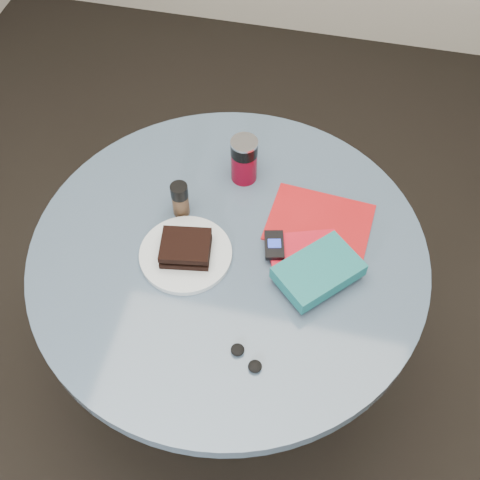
% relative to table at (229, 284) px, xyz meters
% --- Properties ---
extents(ground, '(4.00, 4.00, 0.00)m').
position_rel_table_xyz_m(ground, '(0.00, 0.00, -0.59)').
color(ground, black).
rests_on(ground, ground).
extents(table, '(1.00, 1.00, 0.75)m').
position_rel_table_xyz_m(table, '(0.00, 0.00, 0.00)').
color(table, black).
rests_on(table, ground).
extents(plate, '(0.30, 0.30, 0.01)m').
position_rel_table_xyz_m(plate, '(-0.10, -0.04, 0.17)').
color(plate, silver).
rests_on(plate, table).
extents(sandwich, '(0.13, 0.12, 0.04)m').
position_rel_table_xyz_m(sandwich, '(-0.10, -0.04, 0.20)').
color(sandwich, black).
rests_on(sandwich, plate).
extents(soda_can, '(0.09, 0.09, 0.13)m').
position_rel_table_xyz_m(soda_can, '(-0.01, 0.25, 0.23)').
color(soda_can, maroon).
rests_on(soda_can, table).
extents(pepper_grinder, '(0.05, 0.05, 0.10)m').
position_rel_table_xyz_m(pepper_grinder, '(-0.15, 0.09, 0.22)').
color(pepper_grinder, '#49311F').
rests_on(pepper_grinder, table).
extents(magazine, '(0.28, 0.22, 0.00)m').
position_rel_table_xyz_m(magazine, '(0.21, 0.13, 0.17)').
color(magazine, maroon).
rests_on(magazine, table).
extents(red_book, '(0.20, 0.16, 0.01)m').
position_rel_table_xyz_m(red_book, '(0.19, 0.03, 0.18)').
color(red_book, '#AF0D1E').
rests_on(red_book, magazine).
extents(novel, '(0.22, 0.23, 0.04)m').
position_rel_table_xyz_m(novel, '(0.23, -0.04, 0.20)').
color(novel, '#125558').
rests_on(novel, red_book).
extents(mp3_player, '(0.06, 0.09, 0.01)m').
position_rel_table_xyz_m(mp3_player, '(0.11, 0.02, 0.19)').
color(mp3_player, black).
rests_on(mp3_player, red_book).
extents(headphones, '(0.09, 0.07, 0.02)m').
position_rel_table_xyz_m(headphones, '(0.11, -0.28, 0.17)').
color(headphones, black).
rests_on(headphones, table).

